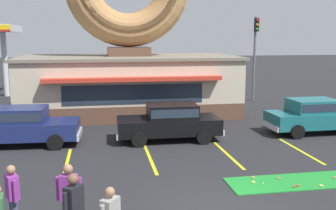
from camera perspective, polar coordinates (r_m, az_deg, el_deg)
name	(u,v)px	position (r m, az deg, el deg)	size (l,w,h in m)	color
donut_shop_building	(129,49)	(22.92, -5.72, 8.05)	(12.30, 6.75, 10.96)	brown
putting_mat	(297,182)	(13.06, 18.26, -10.53)	(4.40, 1.39, 0.03)	#1E842D
mini_donut_near_left	(253,182)	(12.60, 12.27, -10.85)	(0.13, 0.13, 0.04)	#E5C666
mini_donut_near_right	(279,178)	(13.11, 15.75, -10.18)	(0.13, 0.13, 0.04)	#A5724C
mini_donut_mid_left	(335,178)	(13.73, 23.07, -9.69)	(0.13, 0.13, 0.04)	#D8667F
mini_donut_mid_right	(295,187)	(12.55, 17.90, -11.21)	(0.13, 0.13, 0.04)	brown
mini_donut_far_left	(253,177)	(12.97, 12.26, -10.23)	(0.13, 0.13, 0.04)	#D17F47
mini_donut_far_centre	(298,186)	(12.67, 18.38, -11.03)	(0.13, 0.13, 0.04)	brown
mini_donut_far_right	(321,186)	(12.90, 21.35, -10.83)	(0.13, 0.13, 0.04)	#E5C666
golf_ball	(263,183)	(12.55, 13.62, -10.98)	(0.04, 0.04, 0.04)	white
car_black	(170,121)	(17.02, 0.26, -2.27)	(4.58, 2.02, 1.60)	black
car_navy	(23,125)	(17.31, -20.33, -2.70)	(4.64, 2.15, 1.60)	navy
car_teal	(314,115)	(19.54, 20.48, -1.32)	(4.58, 2.02, 1.60)	#196066
pedestrian_hooded_kid	(74,209)	(8.55, -13.46, -14.52)	(0.42, 0.49, 1.74)	#232328
pedestrian_leather_jacket_man	(69,196)	(9.37, -14.15, -12.64)	(0.58, 0.32, 1.66)	#7F7056
pedestrian_beanie_man	(13,194)	(9.99, -21.62, -11.98)	(0.38, 0.54, 1.57)	#474C66
traffic_light_pole	(255,48)	(28.02, 12.53, 8.14)	(0.28, 0.47, 5.80)	#595B60
parking_stripe_far_left	(67,163)	(14.65, -14.45, -8.15)	(0.12, 3.60, 0.01)	yellow
parking_stripe_left	(150,159)	(14.71, -2.61, -7.77)	(0.12, 3.60, 0.01)	yellow
parking_stripe_mid_left	(228,154)	(15.36, 8.65, -7.10)	(0.12, 3.60, 0.01)	yellow
parking_stripe_centre	(300,151)	(16.54, 18.61, -6.28)	(0.12, 3.60, 0.01)	yellow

